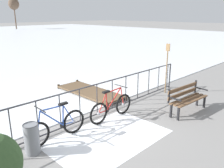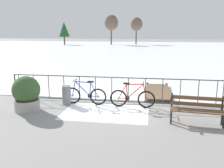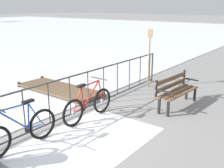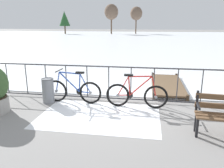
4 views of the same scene
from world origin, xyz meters
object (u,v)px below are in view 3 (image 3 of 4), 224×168
at_px(park_bench, 176,89).
at_px(oar_upright, 149,55).
at_px(bicycle_near_railing, 20,131).
at_px(bicycle_second, 89,105).

relative_size(park_bench, oar_upright, 0.83).
bearing_deg(bicycle_near_railing, park_bench, -19.84).
height_order(bicycle_near_railing, bicycle_second, same).
height_order(park_bench, oar_upright, oar_upright).
bearing_deg(oar_upright, park_bench, -127.71).
bearing_deg(oar_upright, bicycle_second, -176.66).
xyz_separation_m(bicycle_near_railing, park_bench, (3.97, -1.43, 0.14)).
xyz_separation_m(bicycle_near_railing, oar_upright, (5.14, 0.09, 0.77)).
bearing_deg(bicycle_second, bicycle_near_railing, 176.93).
height_order(bicycle_near_railing, oar_upright, oar_upright).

